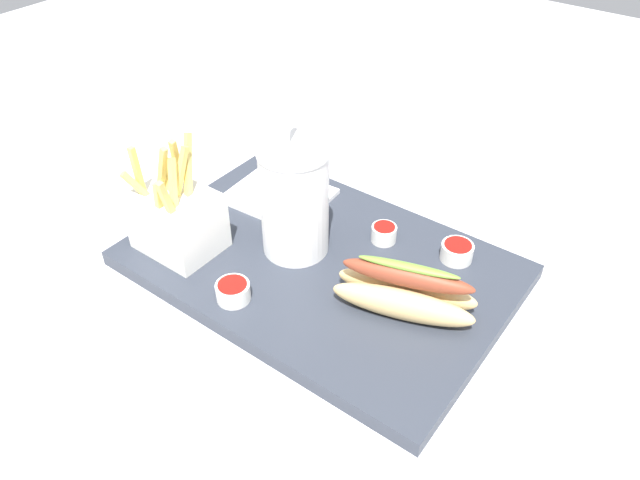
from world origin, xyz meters
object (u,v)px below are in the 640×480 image
at_px(ketchup_cup_2, 457,251).
at_px(soda_cup, 297,197).
at_px(hot_dog_1, 406,291).
at_px(ketchup_cup_1, 384,233).
at_px(ketchup_cup_3, 233,291).
at_px(napkin_stack, 279,196).
at_px(fries_basket, 177,219).

bearing_deg(ketchup_cup_2, soda_cup, 29.34).
height_order(hot_dog_1, ketchup_cup_2, hot_dog_1).
distance_m(soda_cup, ketchup_cup_1, 0.13).
bearing_deg(ketchup_cup_3, napkin_stack, -64.99).
distance_m(hot_dog_1, ketchup_cup_2, 0.11).
height_order(soda_cup, napkin_stack, soda_cup).
xyz_separation_m(fries_basket, hot_dog_1, (-0.28, -0.07, -0.02)).
height_order(soda_cup, hot_dog_1, soda_cup).
bearing_deg(fries_basket, napkin_stack, -101.71).
bearing_deg(ketchup_cup_2, fries_basket, 32.40).
xyz_separation_m(ketchup_cup_1, ketchup_cup_3, (0.08, 0.19, 0.00)).
bearing_deg(hot_dog_1, napkin_stack, -18.13).
distance_m(ketchup_cup_1, napkin_stack, 0.17).
xyz_separation_m(hot_dog_1, ketchup_cup_1, (0.08, -0.09, -0.01)).
xyz_separation_m(ketchup_cup_1, napkin_stack, (0.17, 0.01, -0.01)).
relative_size(ketchup_cup_1, napkin_stack, 0.24).
relative_size(ketchup_cup_2, napkin_stack, 0.30).
distance_m(ketchup_cup_1, ketchup_cup_3, 0.21).
xyz_separation_m(ketchup_cup_1, ketchup_cup_2, (-0.09, -0.02, 0.00)).
xyz_separation_m(soda_cup, hot_dog_1, (-0.16, 0.01, -0.05)).
bearing_deg(ketchup_cup_2, hot_dog_1, 85.69).
relative_size(hot_dog_1, ketchup_cup_3, 4.30).
distance_m(soda_cup, hot_dog_1, 0.17).
xyz_separation_m(fries_basket, ketchup_cup_3, (-0.12, 0.03, -0.03)).
relative_size(soda_cup, ketchup_cup_2, 5.52).
bearing_deg(soda_cup, ketchup_cup_3, 90.07).
bearing_deg(soda_cup, napkin_stack, -37.87).
bearing_deg(ketchup_cup_1, ketchup_cup_3, 67.22).
bearing_deg(fries_basket, ketchup_cup_3, 165.49).
relative_size(ketchup_cup_2, ketchup_cup_3, 1.01).
bearing_deg(soda_cup, hot_dog_1, 174.93).
height_order(ketchup_cup_1, ketchup_cup_2, same).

